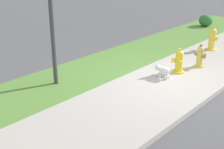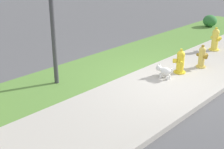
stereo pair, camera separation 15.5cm
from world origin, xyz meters
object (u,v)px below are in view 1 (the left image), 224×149
fire_hydrant_mid_block (200,56)px  fire_hydrant_across_street (212,39)px  fire_hydrant_by_grass_verge (179,61)px  small_white_dog (163,70)px  shrub_bush_far_verge (206,20)px

fire_hydrant_mid_block → fire_hydrant_across_street: 1.86m
fire_hydrant_by_grass_verge → small_white_dog: size_ratio=1.36×
fire_hydrant_mid_block → fire_hydrant_across_street: (1.80, 0.49, 0.06)m
fire_hydrant_mid_block → fire_hydrant_by_grass_verge: (-0.80, 0.22, 0.01)m
fire_hydrant_by_grass_verge → small_white_dog: fire_hydrant_by_grass_verge is taller
shrub_bush_far_verge → fire_hydrant_by_grass_verge: bearing=-160.5°
fire_hydrant_mid_block → shrub_bush_far_verge: (4.96, 2.26, -0.06)m
fire_hydrant_mid_block → fire_hydrant_across_street: fire_hydrant_across_street is taller
fire_hydrant_by_grass_verge → small_white_dog: (-0.62, 0.10, -0.11)m
fire_hydrant_by_grass_verge → shrub_bush_far_verge: (5.76, 2.04, -0.07)m
fire_hydrant_across_street → small_white_dog: (-3.22, -0.17, -0.16)m
fire_hydrant_by_grass_verge → fire_hydrant_mid_block: bearing=-52.6°
fire_hydrant_mid_block → shrub_bush_far_verge: size_ratio=1.11×
fire_hydrant_mid_block → shrub_bush_far_verge: bearing=132.1°
small_white_dog → shrub_bush_far_verge: bearing=-73.7°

